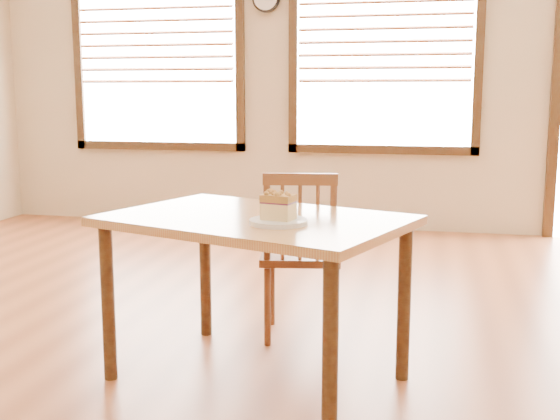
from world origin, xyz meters
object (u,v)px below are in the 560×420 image
at_px(plate, 278,222).
at_px(cake_slice, 278,205).
at_px(cafe_chair_main, 301,254).
at_px(cafe_table_main, 256,237).

height_order(plate, cake_slice, cake_slice).
bearing_deg(plate, cafe_chair_main, 93.56).
relative_size(cafe_chair_main, plate, 3.75).
distance_m(cafe_table_main, cafe_chair_main, 0.62).
bearing_deg(cake_slice, cafe_chair_main, 105.74).
height_order(cafe_table_main, cafe_chair_main, cafe_chair_main).
xyz_separation_m(cafe_chair_main, cake_slice, (0.04, -0.73, 0.37)).
height_order(cafe_chair_main, plate, cafe_chair_main).
bearing_deg(cafe_table_main, cafe_chair_main, 100.45).
relative_size(plate, cake_slice, 1.61).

